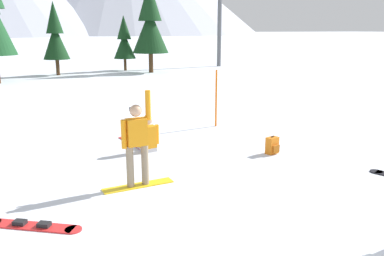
{
  "coord_description": "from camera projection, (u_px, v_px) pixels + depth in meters",
  "views": [
    {
      "loc": [
        -2.45,
        -3.85,
        3.16
      ],
      "look_at": [
        0.93,
        4.05,
        1.0
      ],
      "focal_mm": 36.93,
      "sensor_mm": 36.0,
      "label": 1
    }
  ],
  "objects": [
    {
      "name": "trail_marker_pole",
      "position": [
        216.0,
        98.0,
        12.99
      ],
      "size": [
        0.06,
        0.06,
        1.88
      ],
      "primitive_type": "cylinder",
      "color": "orange",
      "rests_on": "ground_plane"
    },
    {
      "name": "snowboarder_midground",
      "position": [
        137.0,
        143.0,
        7.95
      ],
      "size": [
        1.49,
        0.36,
        1.98
      ],
      "color": "yellow",
      "rests_on": "ground_plane"
    },
    {
      "name": "pine_tree_leaning",
      "position": [
        124.0,
        41.0,
        30.5
      ],
      "size": [
        1.7,
        1.7,
        4.2
      ],
      "color": "#472D19",
      "rests_on": "ground_plane"
    },
    {
      "name": "pine_tree_tall",
      "position": [
        150.0,
        23.0,
        28.67
      ],
      "size": [
        2.64,
        2.64,
        6.57
      ],
      "color": "#472D19",
      "rests_on": "ground_plane"
    },
    {
      "name": "loose_snowboard_far_spare",
      "position": [
        32.0,
        225.0,
        6.49
      ],
      "size": [
        1.6,
        1.17,
        0.09
      ],
      "color": "red",
      "rests_on": "ground_plane"
    },
    {
      "name": "backpack_orange",
      "position": [
        272.0,
        146.0,
        10.26
      ],
      "size": [
        0.36,
        0.33,
        0.47
      ],
      "color": "orange",
      "rests_on": "ground_plane"
    },
    {
      "name": "ski_lift_tower",
      "position": [
        220.0,
        3.0,
        33.31
      ],
      "size": [
        3.09,
        0.36,
        9.25
      ],
      "color": "#595B60",
      "rests_on": "ground_plane"
    },
    {
      "name": "pine_tree_slender",
      "position": [
        55.0,
        35.0,
        27.2
      ],
      "size": [
        1.8,
        1.8,
        5.03
      ],
      "color": "#472D19",
      "rests_on": "ground_plane"
    },
    {
      "name": "snowboarder_background",
      "position": [
        145.0,
        137.0,
        10.55
      ],
      "size": [
        0.75,
        1.85,
        1.0
      ],
      "color": "#B7B7BC",
      "rests_on": "ground_plane"
    }
  ]
}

